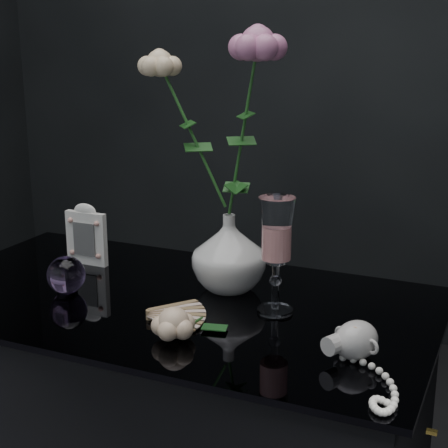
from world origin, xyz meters
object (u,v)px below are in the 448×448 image
at_px(loose_rose, 174,323).
at_px(paperweight, 66,275).
at_px(vase, 229,253).
at_px(pearl_jar, 356,338).
at_px(wine_glass, 276,256).
at_px(picture_frame, 86,234).

bearing_deg(loose_rose, paperweight, 177.14).
relative_size(vase, loose_rose, 0.94).
relative_size(paperweight, pearl_jar, 0.34).
relative_size(wine_glass, picture_frame, 1.56).
height_order(wine_glass, loose_rose, wine_glass).
bearing_deg(picture_frame, wine_glass, -10.31).
xyz_separation_m(loose_rose, pearl_jar, (0.30, 0.06, 0.00)).
distance_m(vase, loose_rose, 0.26).
xyz_separation_m(paperweight, pearl_jar, (0.61, -0.05, -0.01)).
height_order(picture_frame, paperweight, picture_frame).
bearing_deg(wine_glass, loose_rose, -122.79).
xyz_separation_m(wine_glass, picture_frame, (-0.49, 0.09, -0.04)).
relative_size(wine_glass, pearl_jar, 0.97).
relative_size(vase, pearl_jar, 0.69).
bearing_deg(wine_glass, pearl_jar, -34.43).
bearing_deg(pearl_jar, paperweight, -157.84).
xyz_separation_m(vase, loose_rose, (0.01, -0.26, -0.05)).
height_order(vase, picture_frame, vase).
height_order(wine_glass, paperweight, wine_glass).
height_order(picture_frame, pearl_jar, picture_frame).
height_order(paperweight, pearl_jar, paperweight).
bearing_deg(vase, paperweight, -152.45).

